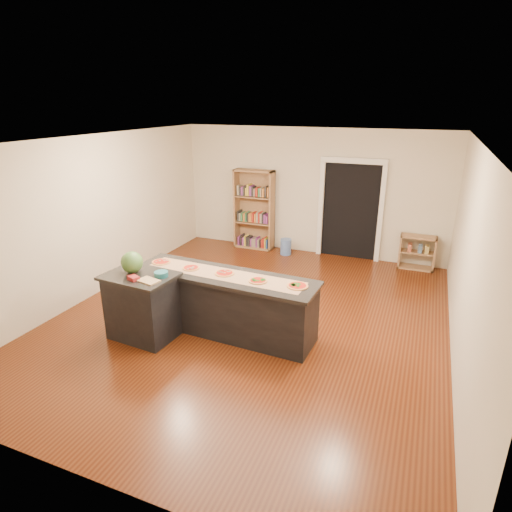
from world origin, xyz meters
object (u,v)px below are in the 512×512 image
at_px(bookshelf, 254,210).
at_px(watermelon, 132,262).
at_px(kitchen_island, 224,303).
at_px(side_counter, 142,306).
at_px(waste_bin, 286,247).
at_px(low_shelf, 417,252).

height_order(bookshelf, watermelon, bookshelf).
distance_m(kitchen_island, watermelon, 1.47).
bearing_deg(side_counter, waste_bin, 83.51).
bearing_deg(low_shelf, watermelon, -130.63).
relative_size(low_shelf, waste_bin, 1.97).
xyz_separation_m(bookshelf, low_shelf, (3.67, 0.01, -0.57)).
relative_size(kitchen_island, waste_bin, 7.78).
xyz_separation_m(kitchen_island, side_counter, (-1.05, -0.59, 0.03)).
bearing_deg(kitchen_island, bookshelf, 108.60).
bearing_deg(kitchen_island, waste_bin, 96.28).
xyz_separation_m(kitchen_island, watermelon, (-1.19, -0.55, 0.68)).
xyz_separation_m(low_shelf, watermelon, (-3.77, -4.39, 0.79)).
height_order(side_counter, low_shelf, side_counter).
distance_m(bookshelf, watermelon, 4.39).
distance_m(bookshelf, low_shelf, 3.71).
height_order(side_counter, watermelon, watermelon).
bearing_deg(watermelon, side_counter, -16.91).
relative_size(kitchen_island, watermelon, 8.98).
xyz_separation_m(side_counter, bookshelf, (-0.04, 4.42, 0.42)).
distance_m(side_counter, watermelon, 0.66).
distance_m(kitchen_island, waste_bin, 3.66).
bearing_deg(waste_bin, bookshelf, 168.01).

